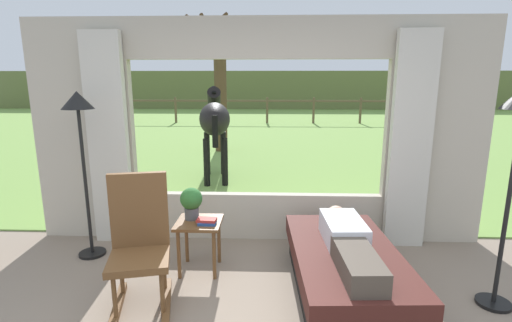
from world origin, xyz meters
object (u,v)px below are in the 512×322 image
Objects in this scene: rocking_chair at (140,242)px; pasture_tree at (219,88)px; horse at (215,119)px; recliner_sofa at (345,270)px; side_table at (199,230)px; floor_lamp_left at (80,125)px; book_stack at (207,221)px; potted_plant at (191,201)px; reclining_person at (348,240)px.

pasture_tree is (-0.24, 6.92, 1.13)m from rocking_chair.
horse is at bearing 76.08° from rocking_chair.
pasture_tree reaches higher than recliner_sofa.
floor_lamp_left is (-1.25, 0.29, 1.00)m from side_table.
side_table is 0.29× the size of horse.
horse is (-0.44, 3.56, 0.61)m from book_stack.
pasture_tree is (-0.55, 6.30, 0.97)m from potted_plant.
side_table is at bearing 160.70° from reclining_person.
recliner_sofa is 1.35m from book_stack.
rocking_chair is (-1.76, -0.16, 0.02)m from reclining_person.
pasture_tree is at bearing 95.66° from side_table.
pasture_tree is at bearing 86.99° from horse.
recliner_sofa is 2.95m from floor_lamp_left.
pasture_tree reaches higher than book_stack.
pasture_tree is at bearing 78.72° from rocking_chair.
horse reaches higher than recliner_sofa.
reclining_person is 7.44× the size of book_stack.
rocking_chair is (-1.76, -0.21, 0.33)m from recliner_sofa.
book_stack is 0.11× the size of floor_lamp_left.
floor_lamp_left is 6.11m from pasture_tree.
horse is at bearing 96.99° from book_stack.
reclining_person is at bearing -17.74° from potted_plant.
recliner_sofa is 7.15m from pasture_tree.
floor_lamp_left is at bearing 167.04° from side_table.
rocking_chair is at bearing -177.82° from reclining_person.
book_stack is (0.17, -0.13, -0.16)m from potted_plant.
side_table is (-1.37, 0.40, -0.10)m from reclining_person.
recliner_sofa is at bearing -14.48° from side_table.
rocking_chair reaches higher than book_stack.
horse is at bearing -84.30° from pasture_tree.
book_stack is at bearing 164.41° from recliner_sofa.
reclining_person is 4.31m from horse.
horse is 2.92m from pasture_tree.
reclining_person is 0.79× the size of horse.
potted_plant is (0.31, 0.62, 0.16)m from rocking_chair.
pasture_tree reaches higher than floor_lamp_left.
horse reaches higher than book_stack.
side_table reaches higher than recliner_sofa.
rocking_chair is 0.63× the size of floor_lamp_left.
side_table is 0.14× the size of pasture_tree.
potted_plant is at bearing -11.01° from floor_lamp_left.
potted_plant reaches higher than reclining_person.
pasture_tree reaches higher than potted_plant.
horse is (-1.71, 3.90, 0.63)m from reclining_person.
floor_lamp_left is (-0.85, 0.85, 0.88)m from rocking_chair.
rocking_chair is 2.15× the size of side_table.
book_stack reaches higher than side_table.
floor_lamp_left reaches higher than book_stack.
reclining_person is 1.43m from side_table.
potted_plant reaches higher than recliner_sofa.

